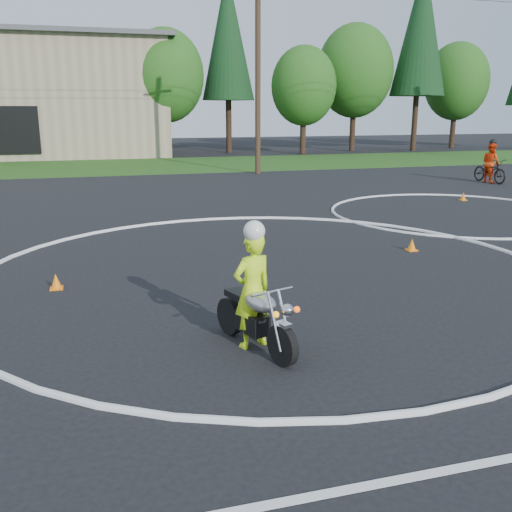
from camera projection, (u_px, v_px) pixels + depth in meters
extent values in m
plane|color=black|center=(322.00, 321.00, 9.23)|extent=(120.00, 120.00, 0.00)
cube|color=#1E4714|center=(151.00, 166.00, 34.35)|extent=(120.00, 10.00, 0.02)
torus|color=silver|center=(267.00, 271.00, 12.02)|extent=(12.12, 12.12, 0.12)
torus|color=silver|center=(454.00, 213.00, 18.80)|extent=(8.10, 8.10, 0.10)
cylinder|color=black|center=(283.00, 345.00, 7.57)|extent=(0.29, 0.58, 0.57)
cylinder|color=black|center=(230.00, 316.00, 8.64)|extent=(0.29, 0.58, 0.57)
cube|color=black|center=(253.00, 323.00, 8.12)|extent=(0.42, 0.58, 0.29)
ellipsoid|color=#A6A6AA|center=(260.00, 302.00, 7.88)|extent=(0.52, 0.69, 0.27)
cube|color=black|center=(242.00, 296.00, 8.27)|extent=(0.41, 0.62, 0.10)
cylinder|color=silver|center=(274.00, 321.00, 7.50)|extent=(0.15, 0.34, 0.77)
cylinder|color=white|center=(285.00, 319.00, 7.60)|extent=(0.15, 0.34, 0.77)
cube|color=white|center=(284.00, 324.00, 7.48)|extent=(0.19, 0.24, 0.05)
cylinder|color=white|center=(272.00, 292.00, 7.59)|extent=(0.64, 0.24, 0.03)
sphere|color=silver|center=(287.00, 310.00, 7.37)|extent=(0.17, 0.17, 0.17)
sphere|color=orange|center=(276.00, 314.00, 7.29)|extent=(0.09, 0.09, 0.09)
sphere|color=#FF550C|center=(297.00, 309.00, 7.48)|extent=(0.09, 0.09, 0.09)
cylinder|color=white|center=(247.00, 319.00, 8.53)|extent=(0.31, 0.75, 0.08)
imported|color=#CFFF1A|center=(253.00, 290.00, 8.06)|extent=(0.71, 0.58, 1.68)
sphere|color=white|center=(254.00, 231.00, 7.81)|extent=(0.30, 0.30, 0.30)
imported|color=black|center=(490.00, 171.00, 26.40)|extent=(0.82, 2.11, 1.09)
imported|color=red|center=(491.00, 163.00, 26.31)|extent=(0.73, 0.91, 1.82)
sphere|color=black|center=(493.00, 142.00, 26.07)|extent=(0.32, 0.32, 0.32)
cone|color=orange|center=(56.00, 281.00, 10.84)|extent=(0.22, 0.22, 0.30)
cube|color=orange|center=(57.00, 288.00, 10.87)|extent=(0.24, 0.24, 0.03)
cone|color=orange|center=(463.00, 196.00, 21.32)|extent=(0.22, 0.22, 0.30)
cube|color=orange|center=(463.00, 200.00, 21.36)|extent=(0.24, 0.24, 0.03)
cone|color=orange|center=(412.00, 245.00, 13.76)|extent=(0.22, 0.22, 0.30)
cube|color=orange|center=(411.00, 250.00, 13.79)|extent=(0.24, 0.24, 0.03)
cube|color=black|center=(15.00, 130.00, 36.28)|extent=(3.00, 0.16, 3.00)
cylinder|color=#382619|center=(168.00, 133.00, 41.00)|extent=(0.44, 0.44, 3.24)
ellipsoid|color=#1E5116|center=(165.00, 76.00, 40.00)|extent=(5.40, 5.40, 6.48)
cylinder|color=#382619|center=(229.00, 127.00, 44.10)|extent=(0.44, 0.44, 3.96)
cone|color=black|center=(228.00, 35.00, 42.43)|extent=(3.96, 3.96, 9.35)
cylinder|color=#382619|center=(303.00, 135.00, 42.77)|extent=(0.44, 0.44, 2.88)
ellipsoid|color=#1E5116|center=(304.00, 86.00, 41.89)|extent=(4.80, 4.80, 5.76)
cylinder|color=#382619|center=(352.00, 128.00, 45.88)|extent=(0.44, 0.44, 3.60)
ellipsoid|color=#1E5116|center=(355.00, 71.00, 44.77)|extent=(6.00, 6.00, 7.20)
cylinder|color=#382619|center=(414.00, 124.00, 46.19)|extent=(0.44, 0.44, 4.32)
cone|color=black|center=(421.00, 28.00, 44.37)|extent=(4.32, 4.32, 10.20)
cylinder|color=#382619|center=(453.00, 129.00, 49.51)|extent=(0.44, 0.44, 3.24)
ellipsoid|color=#1E5116|center=(457.00, 81.00, 48.52)|extent=(5.40, 5.40, 6.48)
cylinder|color=#382619|center=(110.00, 136.00, 40.91)|extent=(0.44, 0.44, 2.88)
ellipsoid|color=#1E5116|center=(107.00, 85.00, 40.02)|extent=(4.80, 4.80, 5.76)
cylinder|color=#473321|center=(258.00, 75.00, 28.85)|extent=(0.28, 0.28, 10.00)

